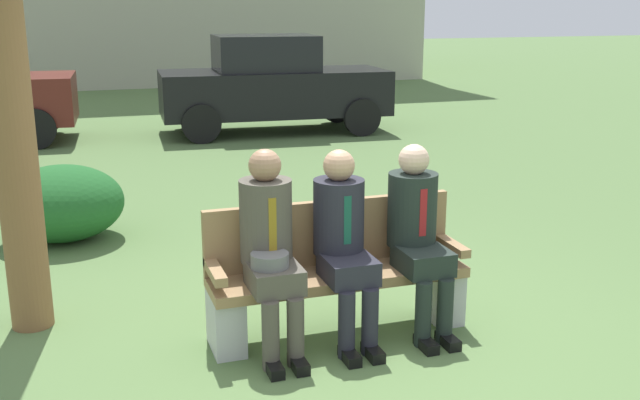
% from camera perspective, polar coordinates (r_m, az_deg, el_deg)
% --- Properties ---
extents(ground_plane, '(80.00, 80.00, 0.00)m').
position_cam_1_polar(ground_plane, '(5.06, 2.63, -10.98)').
color(ground_plane, '#53713E').
extents(park_bench, '(1.76, 0.44, 0.90)m').
position_cam_1_polar(park_bench, '(5.10, 1.24, -5.66)').
color(park_bench, '#99754C').
rests_on(park_bench, ground).
extents(seated_man_left, '(0.34, 0.72, 1.32)m').
position_cam_1_polar(seated_man_left, '(4.74, -3.88, -3.25)').
color(seated_man_left, '#4C473D').
rests_on(seated_man_left, ground).
extents(seated_man_middle, '(0.34, 0.72, 1.28)m').
position_cam_1_polar(seated_man_middle, '(4.89, 1.79, -2.83)').
color(seated_man_middle, '#23232D').
rests_on(seated_man_middle, ground).
extents(seated_man_right, '(0.34, 0.72, 1.29)m').
position_cam_1_polar(seated_man_right, '(5.10, 7.48, -2.20)').
color(seated_man_right, '#1E2823').
rests_on(seated_man_right, ground).
extents(shrub_near_bench, '(1.16, 1.06, 0.73)m').
position_cam_1_polar(shrub_near_bench, '(7.48, -19.20, -0.23)').
color(shrub_near_bench, '#1E5924').
rests_on(shrub_near_bench, ground).
extents(parked_car_far, '(3.99, 1.91, 1.68)m').
position_cam_1_polar(parked_car_far, '(13.10, -3.69, 8.84)').
color(parked_car_far, black).
rests_on(parked_car_far, ground).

